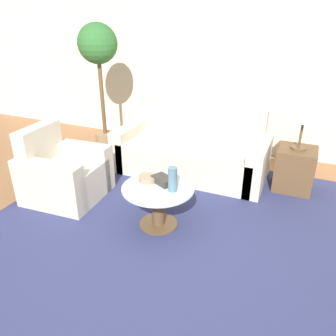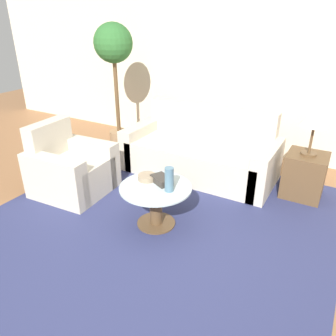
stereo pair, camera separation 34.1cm
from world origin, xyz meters
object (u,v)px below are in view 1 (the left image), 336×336
armchair (62,174)px  potted_plant (99,60)px  book_stack (163,180)px  vase (173,179)px  coffee_table (158,201)px  table_lamp (305,114)px  sofa_main (192,152)px  bowl (148,178)px

armchair → potted_plant: bearing=9.3°
book_stack → potted_plant: bearing=166.1°
potted_plant → vase: size_ratio=7.76×
coffee_table → potted_plant: potted_plant is taller
table_lamp → armchair: bearing=-152.7°
armchair → table_lamp: 2.92m
sofa_main → bowl: (-0.03, -1.30, 0.19)m
sofa_main → table_lamp: bearing=0.4°
sofa_main → table_lamp: 1.51m
bowl → potted_plant: bearing=136.0°
sofa_main → bowl: size_ratio=10.49×
vase → bowl: bearing=163.9°
sofa_main → coffee_table: 1.40m
sofa_main → armchair: (-1.18, -1.29, -0.00)m
book_stack → armchair: bearing=-153.2°
table_lamp → potted_plant: bearing=177.7°
armchair → bowl: 1.17m
table_lamp → vase: 1.80m
coffee_table → vase: bearing=-1.4°
table_lamp → potted_plant: potted_plant is taller
vase → potted_plant: bearing=139.7°
armchair → book_stack: armchair is taller
vase → bowl: size_ratio=1.27×
sofa_main → potted_plant: (-1.51, 0.13, 1.13)m
coffee_table → potted_plant: (-1.64, 1.52, 1.13)m
potted_plant → book_stack: size_ratio=7.09×
potted_plant → vase: bearing=-40.3°
vase → bowl: vase is taller
coffee_table → book_stack: size_ratio=2.71×
book_stack → vase: bearing=-8.8°
table_lamp → book_stack: (-1.20, -1.30, -0.49)m
potted_plant → armchair: bearing=-77.1°
coffee_table → vase: vase is taller
coffee_table → potted_plant: size_ratio=0.38×
table_lamp → potted_plant: size_ratio=0.30×
sofa_main → table_lamp: (1.34, 0.01, 0.69)m
vase → bowl: 0.34m
vase → book_stack: size_ratio=0.91×
coffee_table → table_lamp: table_lamp is taller
sofa_main → book_stack: bearing=-83.9°
table_lamp → book_stack: bearing=-132.8°
sofa_main → coffee_table: sofa_main is taller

